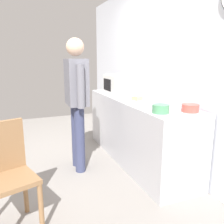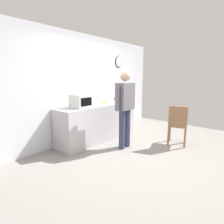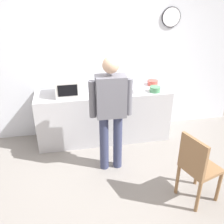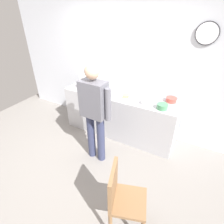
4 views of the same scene
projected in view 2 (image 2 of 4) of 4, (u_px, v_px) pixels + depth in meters
ground_plane at (137, 152)px, 3.91m from camera, size 6.00×6.00×0.00m
back_wall at (85, 88)px, 4.69m from camera, size 5.40×0.13×2.60m
kitchen_counter at (99, 122)px, 4.67m from camera, size 2.27×0.62×0.90m
microwave at (83, 101)px, 4.14m from camera, size 0.50×0.39×0.30m
sandwich_plate at (105, 103)px, 4.64m from camera, size 0.27×0.27×0.07m
salad_bowl at (117, 102)px, 4.91m from camera, size 0.16×0.16×0.06m
cereal_bowl at (124, 100)px, 5.11m from camera, size 0.18×0.18×0.09m
mixing_bowl at (117, 99)px, 5.37m from camera, size 0.18×0.18×0.08m
fork_utensil at (69, 107)px, 4.19m from camera, size 0.16×0.10×0.01m
spoon_utensil at (109, 101)px, 5.23m from camera, size 0.16×0.09×0.01m
person_standing at (125, 104)px, 4.00m from camera, size 0.59×0.25×1.70m
wooden_chair at (178, 124)px, 4.23m from camera, size 0.51×0.51×0.94m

